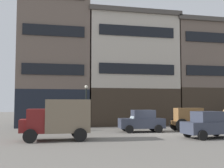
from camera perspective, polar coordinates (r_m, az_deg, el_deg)
ground_plane at (r=22.22m, az=10.15°, el=-10.12°), size 120.00×120.00×0.00m
building_far_left at (r=31.18m, az=-11.96°, el=6.42°), size 7.69×7.00×15.90m
building_center_left at (r=32.07m, az=3.59°, el=2.98°), size 10.23×7.00×12.51m
building_center_right at (r=35.20m, az=16.83°, el=2.22°), size 7.19×7.00×12.13m
cargo_wagon at (r=24.73m, az=15.71°, el=-6.74°), size 2.97×1.65×1.98m
draft_horse at (r=26.21m, az=21.47°, el=-6.18°), size 2.35×0.69×2.30m
delivery_truck_near at (r=18.20m, az=-11.14°, el=-6.97°), size 4.38×2.19×2.62m
sedan_dark at (r=23.17m, az=6.19°, el=-7.64°), size 3.78×2.02×1.83m
sedan_parked_curb at (r=20.12m, az=19.51°, el=-7.98°), size 3.86×2.20×1.83m
pedestrian_officer at (r=24.44m, az=-10.06°, el=-7.25°), size 0.51×0.51×1.79m
streetlamp_curbside at (r=26.39m, az=-5.38°, el=-3.38°), size 0.32×0.32×4.12m
fire_hydrant_curbside at (r=28.48m, az=13.31°, el=-7.86°), size 0.24×0.24×0.83m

